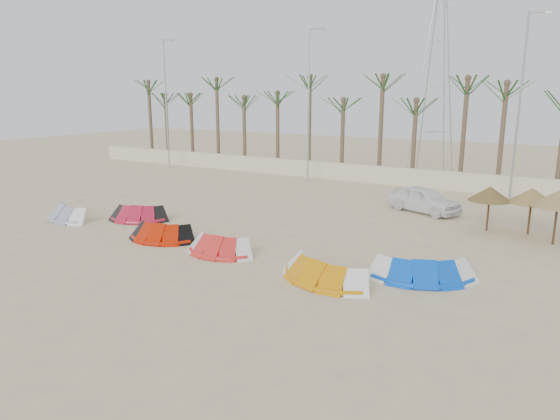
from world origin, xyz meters
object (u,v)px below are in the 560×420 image
Objects in this scene: kite_grey at (72,211)px; parasol_right at (532,196)px; kite_orange at (327,268)px; car at (424,199)px; kite_red_right at (223,244)px; kite_red_mid at (166,231)px; kite_blue at (425,267)px; kite_red_left at (142,212)px; parasol_mid at (558,199)px; parasol_left at (490,194)px.

kite_grey is 22.92m from parasol_right.
car is at bearing 89.76° from kite_orange.
kite_orange is (4.98, -0.47, 0.01)m from kite_red_right.
kite_blue is (11.34, 1.20, 0.00)m from kite_red_mid.
parasol_right is at bearing 61.50° from kite_orange.
kite_grey is 0.92× the size of kite_orange.
kite_orange is at bearing -13.13° from kite_red_left.
kite_blue is at bearing 33.53° from kite_orange.
parasol_right reaches higher than kite_blue.
kite_grey is at bearing 175.82° from kite_orange.
kite_red_left is at bearing -161.85° from parasol_mid.
parasol_mid is 1.09× the size of parasol_right.
parasol_left is (0.83, 7.94, 1.39)m from kite_blue.
parasol_left reaches higher than kite_grey.
parasol_left is at bearing 161.74° from parasol_mid.
kite_blue is 8.77m from parasol_right.
kite_grey is 1.19× the size of kite_red_right.
parasol_mid reaches higher than kite_blue.
parasol_mid is (3.71, 6.99, 1.63)m from kite_blue.
kite_orange is 0.93× the size of car.
parasol_left is at bearing 36.90° from kite_red_mid.
parasol_mid reaches higher than parasol_right.
parasol_right is 5.94m from car.
kite_red_mid is at bearing -145.86° from parasol_right.
car is (8.46, 11.45, 0.30)m from kite_red_mid.
kite_red_left is at bearing -157.19° from parasol_right.
kite_grey is 15.51m from kite_orange.
kite_red_left is (3.44, 1.68, -0.00)m from kite_grey.
kite_red_mid is 8.44m from kite_orange.
parasol_mid is at bearing -48.89° from parasol_right.
parasol_mid is (22.11, 7.80, 1.63)m from kite_grey.
kite_red_right is at bearing -132.88° from parasol_left.
kite_blue is (2.93, 1.94, -0.00)m from kite_orange.
kite_red_mid is (7.06, -0.39, -0.00)m from kite_grey.
parasol_mid is at bearing -94.38° from car.
kite_orange is at bearing -118.50° from parasol_right.
parasol_mid is 0.57× the size of car.
kite_red_right is 8.04m from kite_blue.
parasol_mid reaches higher than kite_red_right.
kite_blue is 1.84× the size of parasol_right.
kite_grey is at bearing 176.40° from kite_red_right.
parasol_right is (13.95, 9.46, 1.43)m from kite_red_mid.
car is at bearing 66.79° from kite_red_right.
kite_red_mid is at bearing -3.18° from kite_grey.
kite_red_left and kite_red_right have the same top height.
parasol_left is 1.80m from parasol_right.
kite_blue is at bearing -117.98° from parasol_mid.
kite_grey is 10.52m from kite_red_right.
kite_grey is at bearing -154.02° from kite_red_left.
kite_orange is 11.24m from parasol_mid.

